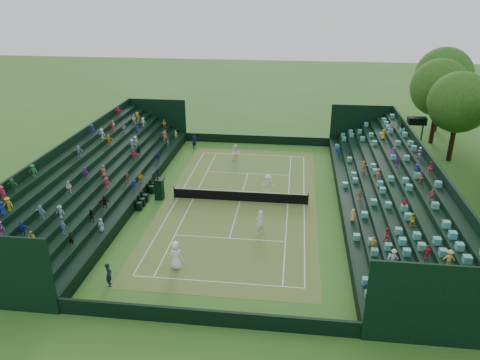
{
  "coord_description": "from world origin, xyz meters",
  "views": [
    {
      "loc": [
        4.42,
        -36.11,
        17.37
      ],
      "look_at": [
        0.0,
        0.0,
        2.0
      ],
      "focal_mm": 35.0,
      "sensor_mm": 36.0,
      "label": 1
    }
  ],
  "objects": [
    {
      "name": "ground",
      "position": [
        0.0,
        0.0,
        0.0
      ],
      "size": [
        160.0,
        160.0,
        0.0
      ],
      "primitive_type": "plane",
      "color": "#366620",
      "rests_on": "ground"
    },
    {
      "name": "court_surface",
      "position": [
        0.0,
        0.0,
        0.01
      ],
      "size": [
        12.97,
        26.77,
        0.01
      ],
      "primitive_type": "cube",
      "color": "#3D7E2A",
      "rests_on": "ground"
    },
    {
      "name": "perimeter_wall_north",
      "position": [
        0.0,
        15.88,
        0.5
      ],
      "size": [
        17.17,
        0.2,
        1.0
      ],
      "primitive_type": "cube",
      "color": "black",
      "rests_on": "ground"
    },
    {
      "name": "perimeter_wall_south",
      "position": [
        0.0,
        -15.88,
        0.5
      ],
      "size": [
        17.17,
        0.2,
        1.0
      ],
      "primitive_type": "cube",
      "color": "black",
      "rests_on": "ground"
    },
    {
      "name": "perimeter_wall_east",
      "position": [
        8.48,
        0.0,
        0.5
      ],
      "size": [
        0.2,
        31.77,
        1.0
      ],
      "primitive_type": "cube",
      "color": "black",
      "rests_on": "ground"
    },
    {
      "name": "perimeter_wall_west",
      "position": [
        -8.48,
        0.0,
        0.5
      ],
      "size": [
        0.2,
        31.77,
        1.0
      ],
      "primitive_type": "cube",
      "color": "black",
      "rests_on": "ground"
    },
    {
      "name": "north_grandstand",
      "position": [
        12.66,
        0.0,
        1.55
      ],
      "size": [
        6.6,
        32.0,
        4.9
      ],
      "color": "black",
      "rests_on": "ground"
    },
    {
      "name": "south_grandstand",
      "position": [
        -12.66,
        0.0,
        1.55
      ],
      "size": [
        6.6,
        32.0,
        4.9
      ],
      "color": "black",
      "rests_on": "ground"
    },
    {
      "name": "tennis_net",
      "position": [
        0.0,
        0.0,
        0.53
      ],
      "size": [
        11.67,
        0.1,
        1.06
      ],
      "color": "black",
      "rests_on": "ground"
    },
    {
      "name": "scoreboard_tower",
      "position": [
        17.75,
        16.0,
        3.14
      ],
      "size": [
        2.0,
        1.0,
        3.7
      ],
      "color": "black",
      "rests_on": "ground"
    },
    {
      "name": "umpire_chair",
      "position": [
        -7.01,
        -0.34,
        1.2
      ],
      "size": [
        0.89,
        0.89,
        2.81
      ],
      "color": "black",
      "rests_on": "ground"
    },
    {
      "name": "courtside_chairs",
      "position": [
        -8.08,
        -0.2,
        0.38
      ],
      "size": [
        0.47,
        5.44,
        1.01
      ],
      "color": "black",
      "rests_on": "ground"
    },
    {
      "name": "player_near_west",
      "position": [
        -2.92,
        -10.65,
        0.98
      ],
      "size": [
        1.09,
        0.85,
        1.97
      ],
      "primitive_type": "imported",
      "rotation": [
        0.0,
        0.0,
        2.89
      ],
      "color": "white",
      "rests_on": "ground"
    },
    {
      "name": "player_near_east",
      "position": [
        2.16,
        -5.37,
        0.97
      ],
      "size": [
        0.83,
        0.83,
        1.94
      ],
      "primitive_type": "imported",
      "rotation": [
        0.0,
        0.0,
        3.92
      ],
      "color": "white",
      "rests_on": "ground"
    },
    {
      "name": "player_far_west",
      "position": [
        -1.6,
        9.68,
        0.92
      ],
      "size": [
        1.06,
        0.93,
        1.84
      ],
      "primitive_type": "imported",
      "rotation": [
        0.0,
        0.0,
        -0.3
      ],
      "color": "white",
      "rests_on": "ground"
    },
    {
      "name": "player_far_east",
      "position": [
        2.23,
        2.16,
        0.85
      ],
      "size": [
        1.24,
        0.93,
        1.7
      ],
      "primitive_type": "imported",
      "rotation": [
        0.0,
        0.0,
        0.3
      ],
      "color": "white",
      "rests_on": "ground"
    },
    {
      "name": "line_judge_north",
      "position": [
        -6.82,
        13.23,
        0.92
      ],
      "size": [
        0.66,
        0.78,
        1.83
      ],
      "primitive_type": "imported",
      "rotation": [
        0.0,
        0.0,
        1.19
      ],
      "color": "black",
      "rests_on": "ground"
    },
    {
      "name": "line_judge_south",
      "position": [
        -6.55,
        -13.03,
        0.8
      ],
      "size": [
        0.55,
        0.68,
        1.6
      ],
      "primitive_type": "imported",
      "rotation": [
        0.0,
        0.0,
        1.9
      ],
      "color": "black",
      "rests_on": "ground"
    }
  ]
}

